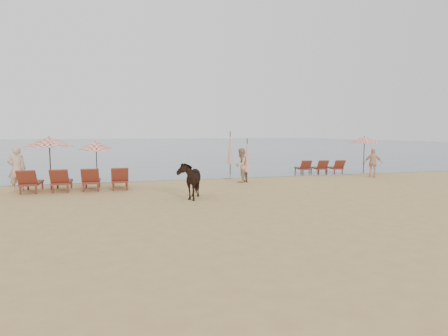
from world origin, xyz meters
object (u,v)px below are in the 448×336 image
object	(u,v)px
umbrella_closed_right	(247,155)
beachgoer_right_a	(241,165)
umbrella_open_left_a	(49,142)
beachgoer_left	(17,169)
lounger_cluster_left	(76,180)
umbrella_closed_left	(230,148)
beachgoer_right_b	(373,163)
lounger_cluster_right	(320,167)
umbrella_open_left_b	(96,145)
umbrella_open_right	(364,140)
cow	(190,180)

from	to	relation	value
umbrella_closed_right	beachgoer_right_a	world-z (taller)	umbrella_closed_right
umbrella_open_left_a	umbrella_closed_right	size ratio (longest dim) A/B	1.06
beachgoer_left	beachgoer_right_a	xyz separation A→B (m)	(10.33, 0.19, -0.10)
lounger_cluster_left	umbrella_open_left_a	distance (m)	2.16
umbrella_closed_left	beachgoer_right_b	world-z (taller)	umbrella_closed_left
lounger_cluster_right	umbrella_open_left_a	xyz separation A→B (m)	(-14.95, -2.51, 1.73)
umbrella_open_left_a	beachgoer_left	size ratio (longest dim) A/B	1.21
umbrella_open_left_b	lounger_cluster_left	bearing A→B (deg)	-81.92
lounger_cluster_left	beachgoer_left	world-z (taller)	beachgoer_left
lounger_cluster_right	umbrella_open_left_a	size ratio (longest dim) A/B	1.23
umbrella_open_left_b	umbrella_open_right	bearing A→B (deg)	18.23
lounger_cluster_right	cow	world-z (taller)	cow
lounger_cluster_left	beachgoer_right_a	bearing A→B (deg)	5.49
beachgoer_left	beachgoer_right_b	size ratio (longest dim) A/B	1.20
umbrella_open_left_a	umbrella_open_left_b	distance (m)	3.12
umbrella_open_left_a	umbrella_closed_right	bearing A→B (deg)	-20.46
umbrella_open_left_a	lounger_cluster_right	bearing A→B (deg)	-9.98
beachgoer_right_a	beachgoer_right_b	world-z (taller)	beachgoer_right_a
beachgoer_right_b	cow	bearing A→B (deg)	51.25
lounger_cluster_right	beachgoer_left	world-z (taller)	beachgoer_left
beachgoer_right_b	beachgoer_right_a	bearing A→B (deg)	32.26
umbrella_open_left_a	cow	world-z (taller)	umbrella_open_left_a
umbrella_closed_left	beachgoer_left	size ratio (longest dim) A/B	1.33
umbrella_open_left_a	beachgoer_left	distance (m)	1.77
beachgoer_right_b	beachgoer_left	bearing A→B (deg)	32.67
umbrella_open_left_b	beachgoer_right_b	bearing A→B (deg)	10.55
umbrella_open_left_b	beachgoer_left	distance (m)	4.22
umbrella_closed_left	cow	size ratio (longest dim) A/B	1.52
lounger_cluster_left	umbrella_open_right	world-z (taller)	umbrella_open_right
beachgoer_right_a	umbrella_closed_right	bearing A→B (deg)	100.81
beachgoer_right_b	umbrella_open_right	bearing A→B (deg)	-80.81
umbrella_open_left_b	umbrella_closed_left	xyz separation A→B (m)	(7.71, 1.28, -0.30)
umbrella_closed_left	umbrella_open_right	bearing A→B (deg)	-11.42
beachgoer_left	beachgoer_right_b	xyz separation A→B (m)	(18.29, 0.24, -0.17)
umbrella_open_left_a	umbrella_open_left_b	world-z (taller)	umbrella_open_left_a
umbrella_closed_right	beachgoer_right_b	size ratio (longest dim) A/B	1.38
umbrella_open_right	umbrella_closed_left	world-z (taller)	umbrella_closed_left
umbrella_closed_right	beachgoer_right_b	world-z (taller)	umbrella_closed_right
umbrella_closed_left	umbrella_closed_right	size ratio (longest dim) A/B	1.16
lounger_cluster_left	beachgoer_left	size ratio (longest dim) A/B	2.23
cow	beachgoer_right_a	distance (m)	5.19
beachgoer_right_b	umbrella_closed_left	bearing A→B (deg)	5.45
umbrella_closed_right	beachgoer_right_b	distance (m)	7.73
lounger_cluster_left	umbrella_open_right	xyz separation A→B (m)	(16.66, 2.89, 1.63)
umbrella_closed_right	beachgoer_left	bearing A→B (deg)	179.95
beachgoer_right_a	umbrella_open_left_b	bearing A→B (deg)	-59.98
umbrella_open_left_b	umbrella_closed_left	distance (m)	7.82
umbrella_open_right	beachgoer_right_a	bearing A→B (deg)	-179.32
umbrella_open_right	beachgoer_right_b	bearing A→B (deg)	-125.32
umbrella_open_left_b	umbrella_open_left_a	bearing A→B (deg)	-106.32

